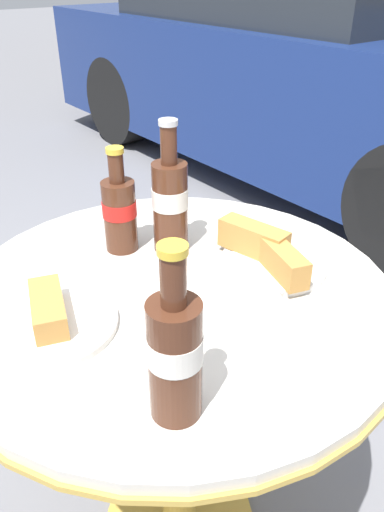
% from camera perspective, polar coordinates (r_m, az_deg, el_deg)
% --- Properties ---
extents(bistro_table, '(0.79, 0.79, 0.71)m').
position_cam_1_polar(bistro_table, '(0.97, -1.84, -10.62)').
color(bistro_table, gold).
rests_on(bistro_table, ground_plane).
extents(cola_bottle_left, '(0.07, 0.07, 0.21)m').
position_cam_1_polar(cola_bottle_left, '(0.98, -8.23, 5.12)').
color(cola_bottle_left, '#4C2819').
rests_on(cola_bottle_left, bistro_table).
extents(cola_bottle_right, '(0.07, 0.07, 0.26)m').
position_cam_1_polar(cola_bottle_right, '(0.96, -2.53, 6.24)').
color(cola_bottle_right, '#4C2819').
rests_on(cola_bottle_right, bistro_table).
extents(cola_bottle_center, '(0.07, 0.07, 0.24)m').
position_cam_1_polar(cola_bottle_center, '(0.60, -1.97, -11.03)').
color(cola_bottle_center, '#4C2819').
rests_on(cola_bottle_center, bistro_table).
extents(lunch_plate_near, '(0.22, 0.22, 0.05)m').
position_cam_1_polar(lunch_plate_near, '(0.82, -16.14, -6.95)').
color(lunch_plate_near, silver).
rests_on(lunch_plate_near, bistro_table).
extents(lunch_plate_far, '(0.23, 0.20, 0.07)m').
position_cam_1_polar(lunch_plate_far, '(0.94, 8.77, 0.05)').
color(lunch_plate_far, silver).
rests_on(lunch_plate_far, bistro_table).
extents(parked_car, '(3.88, 1.78, 1.32)m').
position_cam_1_polar(parked_car, '(3.46, 14.22, 20.35)').
color(parked_car, navy).
rests_on(parked_car, ground_plane).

